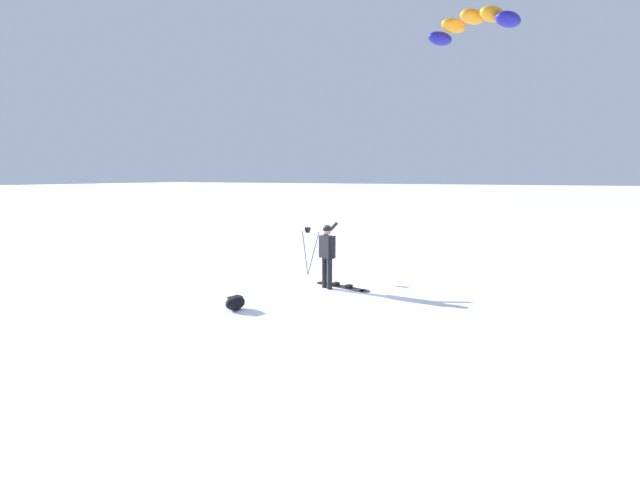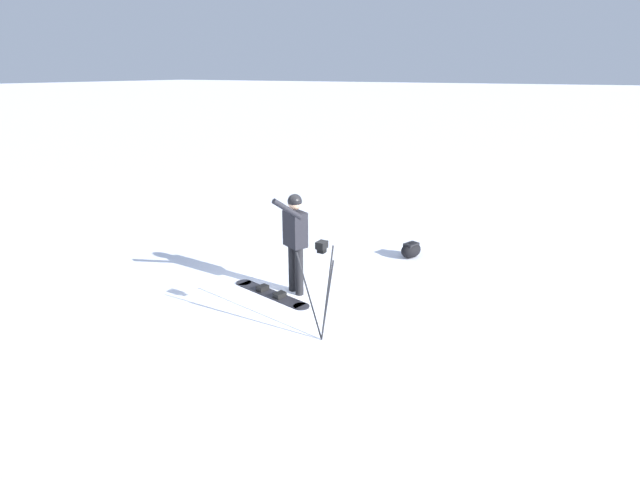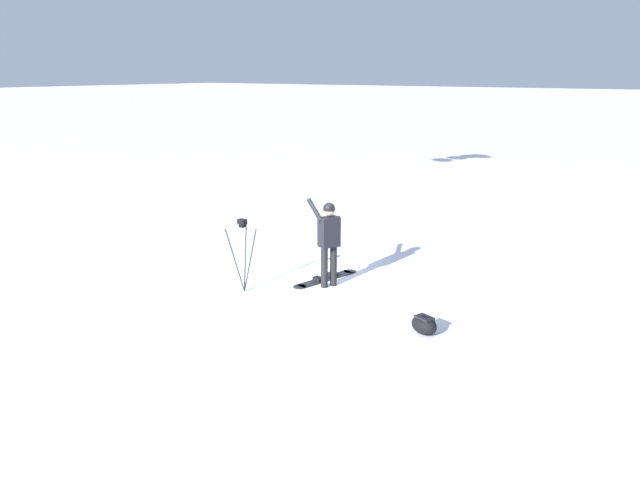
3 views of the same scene
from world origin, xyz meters
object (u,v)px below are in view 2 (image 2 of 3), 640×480
(snowboarder, at_px, (295,233))
(camera_tripod, at_px, (322,272))
(gear_bag_large, at_px, (411,250))
(snowboard, at_px, (271,293))

(snowboarder, xyz_separation_m, camera_tripod, (1.23, -1.22, -0.03))
(gear_bag_large, bearing_deg, snowboard, -115.55)
(snowboard, distance_m, gear_bag_large, 3.31)
(snowboard, bearing_deg, camera_tripod, -30.93)
(snowboard, xyz_separation_m, gear_bag_large, (1.43, 2.98, 0.15))
(snowboard, bearing_deg, gear_bag_large, 64.45)
(snowboarder, bearing_deg, camera_tripod, -44.85)
(snowboarder, bearing_deg, snowboard, -137.49)
(snowboard, relative_size, gear_bag_large, 2.99)
(snowboarder, relative_size, snowboard, 1.05)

